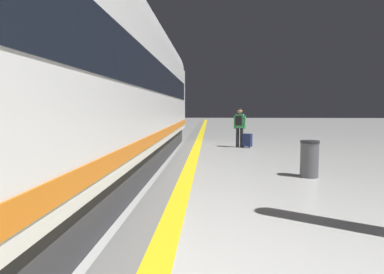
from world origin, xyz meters
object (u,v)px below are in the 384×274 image
(passenger_near, at_px, (240,124))
(waste_bin, at_px, (309,159))
(suitcase_near, at_px, (247,140))
(high_speed_train, at_px, (1,48))

(passenger_near, xyz_separation_m, waste_bin, (1.18, -6.28, -0.55))
(waste_bin, bearing_deg, passenger_near, 100.66)
(suitcase_near, bearing_deg, high_speed_train, -113.21)
(waste_bin, bearing_deg, suitcase_near, 97.89)
(high_speed_train, distance_m, waste_bin, 6.90)
(high_speed_train, distance_m, passenger_near, 11.16)
(high_speed_train, bearing_deg, waste_bin, 37.62)
(high_speed_train, distance_m, suitcase_near, 11.28)
(passenger_near, relative_size, waste_bin, 1.87)
(high_speed_train, xyz_separation_m, passenger_near, (4.04, 10.30, -1.49))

